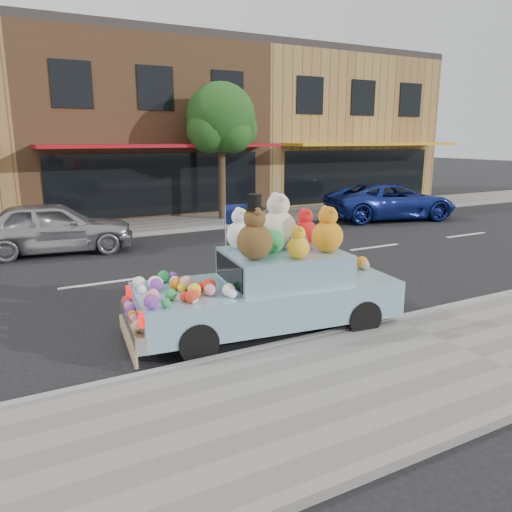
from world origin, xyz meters
TOP-DOWN VIEW (x-y plane):
  - ground at (0.00, 0.00)m, footprint 120.00×120.00m
  - near_sidewalk at (0.00, -6.50)m, footprint 60.00×3.00m
  - far_sidewalk at (0.00, 6.50)m, footprint 60.00×3.00m
  - near_kerb at (0.00, -5.00)m, footprint 60.00×0.12m
  - far_kerb at (0.00, 5.00)m, footprint 60.00×0.12m
  - storefront_mid at (0.00, 11.97)m, footprint 10.00×9.80m
  - storefront_right at (10.00, 11.97)m, footprint 10.00×9.80m
  - street_tree at (2.03, 6.55)m, footprint 3.00×2.70m
  - car_silver at (-4.48, 3.75)m, footprint 4.52×2.30m
  - car_blue at (8.14, 3.80)m, footprint 5.58×3.53m
  - art_car at (-2.05, -4.17)m, footprint 4.66×2.27m

SIDE VIEW (x-z plane):
  - ground at x=0.00m, z-range 0.00..0.00m
  - near_sidewalk at x=0.00m, z-range 0.00..0.12m
  - far_sidewalk at x=0.00m, z-range 0.00..0.12m
  - near_kerb at x=0.00m, z-range 0.00..0.13m
  - far_kerb at x=0.00m, z-range 0.00..0.13m
  - car_blue at x=8.14m, z-range 0.00..1.43m
  - car_silver at x=-4.48m, z-range 0.00..1.48m
  - art_car at x=-2.05m, z-range -0.36..2.01m
  - storefront_mid at x=0.00m, z-range -0.01..7.29m
  - storefront_right at x=10.00m, z-range -0.01..7.29m
  - street_tree at x=2.03m, z-range 1.08..6.30m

